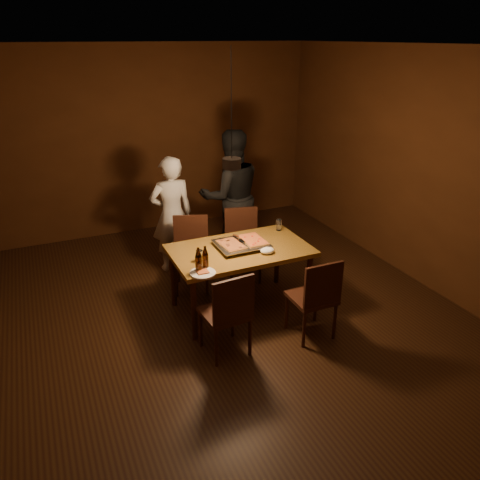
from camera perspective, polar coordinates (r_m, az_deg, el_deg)
name	(u,v)px	position (r m, az deg, el deg)	size (l,w,h in m)	color
room_shell	(232,198)	(4.65, -0.98, 5.15)	(6.00, 6.00, 6.00)	#331F0E
dining_table	(240,254)	(5.12, 0.00, -1.78)	(1.50, 0.90, 0.75)	olive
chair_far_left	(191,246)	(5.70, -5.98, -0.73)	(0.54, 0.54, 0.49)	#38190F
chair_far_right	(242,237)	(5.92, 0.28, 0.37)	(0.51, 0.51, 0.49)	#38190F
chair_near_left	(229,308)	(4.42, -1.41, -8.28)	(0.45, 0.45, 0.49)	#38190F
chair_near_right	(317,292)	(4.73, 9.32, -6.33)	(0.42, 0.42, 0.49)	#38190F
pizza_tray	(241,245)	(5.12, 0.18, -0.61)	(0.55, 0.45, 0.05)	silver
pizza_meat	(231,244)	(5.05, -1.06, -0.53)	(0.22, 0.34, 0.02)	maroon
pizza_cheese	(253,240)	(5.17, 1.59, 0.05)	(0.23, 0.36, 0.02)	gold
spatula	(241,241)	(5.12, 0.08, -0.10)	(0.09, 0.24, 0.04)	silver
beer_bottle_a	(198,260)	(4.57, -5.08, -2.42)	(0.07, 0.07, 0.25)	black
beer_bottle_b	(205,258)	(4.62, -4.26, -2.15)	(0.06, 0.06, 0.24)	black
water_glass_left	(200,256)	(4.81, -4.96, -1.92)	(0.07, 0.07, 0.12)	silver
water_glass_right	(279,225)	(5.56, 4.77, 1.85)	(0.07, 0.07, 0.13)	silver
plate_slice	(203,273)	(4.57, -4.57, -4.02)	(0.25, 0.25, 0.03)	white
napkin	(267,251)	(4.97, 3.34, -1.29)	(0.16, 0.12, 0.07)	white
diner_white	(172,215)	(6.08, -8.31, 3.08)	(0.56, 0.37, 1.53)	silver
diner_dark	(231,196)	(6.31, -1.08, 5.35)	(0.87, 0.68, 1.79)	black
pendant_lamp	(232,162)	(4.55, -1.01, 9.46)	(0.18, 0.18, 1.10)	black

